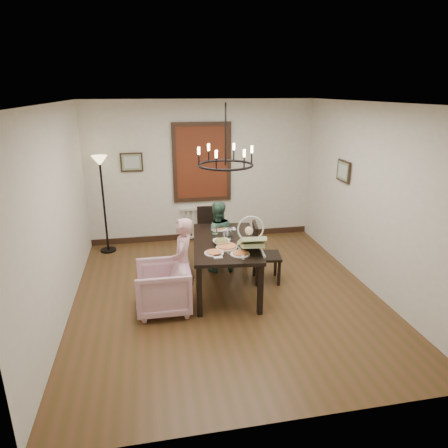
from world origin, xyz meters
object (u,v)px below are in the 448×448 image
object	(u,v)px
elderly_woman	(183,269)
drinking_glass	(224,236)
dining_table	(225,246)
chair_right	(267,253)
baby_bouncer	(251,240)
seated_man	(217,243)
armchair	(163,288)
floor_lamp	(104,206)
chair_far	(211,236)

from	to	relation	value
elderly_woman	drinking_glass	xyz separation A→B (m)	(0.67, 0.36, 0.32)
dining_table	chair_right	xyz separation A→B (m)	(0.70, 0.14, -0.21)
baby_bouncer	drinking_glass	size ratio (longest dim) A/B	4.25
chair_right	seated_man	bearing A→B (deg)	60.99
armchair	floor_lamp	bearing A→B (deg)	-157.68
seated_man	drinking_glass	xyz separation A→B (m)	(0.00, -0.65, 0.35)
dining_table	elderly_woman	xyz separation A→B (m)	(-0.68, -0.33, -0.17)
baby_bouncer	chair_far	bearing A→B (deg)	107.67
chair_right	baby_bouncer	distance (m)	0.89
armchair	baby_bouncer	world-z (taller)	baby_bouncer
chair_right	armchair	xyz separation A→B (m)	(-1.68, -0.60, -0.15)
dining_table	chair_far	distance (m)	1.04
armchair	elderly_woman	xyz separation A→B (m)	(0.30, 0.14, 0.19)
chair_far	elderly_woman	xyz separation A→B (m)	(-0.61, -1.35, 0.03)
chair_far	drinking_glass	bearing A→B (deg)	-83.06
chair_far	floor_lamp	xyz separation A→B (m)	(-1.87, 0.92, 0.40)
seated_man	baby_bouncer	xyz separation A→B (m)	(0.28, -1.17, 0.47)
seated_man	drinking_glass	size ratio (longest dim) A/B	7.87
floor_lamp	chair_far	bearing A→B (deg)	-26.13
armchair	baby_bouncer	xyz separation A→B (m)	(1.25, -0.02, 0.63)
chair_right	baby_bouncer	bearing A→B (deg)	154.18
chair_right	elderly_woman	xyz separation A→B (m)	(-1.38, -0.47, 0.04)
armchair	elderly_woman	size ratio (longest dim) A/B	0.71
chair_far	drinking_glass	world-z (taller)	chair_far
chair_far	baby_bouncer	bearing A→B (deg)	-73.69
chair_right	floor_lamp	bearing A→B (deg)	64.48
chair_far	floor_lamp	distance (m)	2.12
chair_right	armchair	bearing A→B (deg)	118.52
elderly_woman	seated_man	xyz separation A→B (m)	(0.67, 1.02, -0.03)
dining_table	chair_far	bearing A→B (deg)	100.26
elderly_woman	floor_lamp	xyz separation A→B (m)	(-1.25, 2.26, 0.36)
dining_table	chair_right	distance (m)	0.75
seated_man	elderly_woman	bearing A→B (deg)	56.60
armchair	drinking_glass	distance (m)	1.21
baby_bouncer	drinking_glass	world-z (taller)	baby_bouncer
armchair	chair_far	bearing A→B (deg)	149.04
drinking_glass	chair_right	bearing A→B (deg)	8.22
elderly_woman	drinking_glass	distance (m)	0.83
floor_lamp	armchair	bearing A→B (deg)	-68.36
dining_table	armchair	world-z (taller)	dining_table
chair_far	seated_man	distance (m)	0.33
chair_far	floor_lamp	size ratio (longest dim) A/B	0.56
chair_far	floor_lamp	world-z (taller)	floor_lamp
drinking_glass	armchair	bearing A→B (deg)	-152.74
chair_far	chair_right	distance (m)	1.17
dining_table	seated_man	distance (m)	0.72
chair_far	elderly_woman	bearing A→B (deg)	-110.89
dining_table	baby_bouncer	bearing A→B (deg)	-54.03
dining_table	seated_man	size ratio (longest dim) A/B	1.77
baby_bouncer	floor_lamp	world-z (taller)	floor_lamp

